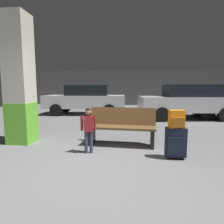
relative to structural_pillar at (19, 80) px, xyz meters
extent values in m
cube|color=slate|center=(2.09, 2.30, -1.59)|extent=(18.00, 18.00, 0.10)
cube|color=#565658|center=(2.09, 11.16, -0.14)|extent=(18.00, 0.12, 2.80)
cube|color=#66C633|center=(0.00, 0.00, -1.04)|extent=(0.57, 0.57, 1.00)
cube|color=beige|center=(0.00, 0.00, 0.51)|extent=(0.56, 0.56, 2.11)
cube|color=brown|center=(2.49, -0.02, -1.10)|extent=(1.63, 0.54, 0.05)
cube|color=brown|center=(2.50, 0.23, -0.87)|extent=(1.60, 0.22, 0.42)
cube|color=black|center=(1.77, 0.03, -1.34)|extent=(0.11, 0.40, 0.41)
cube|color=black|center=(3.20, -0.07, -1.34)|extent=(0.11, 0.40, 0.41)
cube|color=#191E33|center=(3.58, -0.73, -1.22)|extent=(0.38, 0.21, 0.56)
cube|color=#191E33|center=(3.58, -0.84, -1.28)|extent=(0.34, 0.03, 0.36)
cube|color=#A5A5AA|center=(3.58, -0.65, -0.95)|extent=(0.14, 0.03, 0.02)
cylinder|color=black|center=(3.42, -0.65, -1.52)|extent=(0.02, 0.04, 0.04)
cylinder|color=black|center=(3.74, -0.64, -1.52)|extent=(0.02, 0.04, 0.04)
cube|color=orange|center=(3.58, -0.73, -0.77)|extent=(0.30, 0.20, 0.34)
cube|color=#9E5918|center=(3.59, -0.83, -0.82)|extent=(0.23, 0.06, 0.19)
cylinder|color=black|center=(3.58, -0.73, -0.61)|extent=(0.06, 0.03, 0.02)
cylinder|color=#33384C|center=(1.89, -0.60, -1.31)|extent=(0.07, 0.07, 0.46)
cylinder|color=#33384C|center=(1.79, -0.63, -1.31)|extent=(0.07, 0.07, 0.46)
cube|color=maroon|center=(1.84, -0.61, -0.92)|extent=(0.21, 0.16, 0.33)
cylinder|color=maroon|center=(1.97, -0.57, -0.90)|extent=(0.05, 0.05, 0.31)
cylinder|color=maroon|center=(1.71, -0.65, -0.90)|extent=(0.05, 0.05, 0.31)
sphere|color=#A87A5B|center=(1.84, -0.61, -0.67)|extent=(0.13, 0.13, 0.13)
sphere|color=black|center=(1.84, -0.61, -0.65)|extent=(0.12, 0.12, 0.12)
cylinder|color=#E5D84C|center=(1.75, -0.54, -0.90)|extent=(0.06, 0.06, 0.10)
cylinder|color=red|center=(1.75, -0.54, -0.83)|extent=(0.01, 0.01, 0.06)
cylinder|color=black|center=(5.98, 5.64, -1.24)|extent=(0.61, 0.22, 0.60)
cylinder|color=black|center=(5.93, 4.04, -1.24)|extent=(0.61, 0.22, 0.60)
cube|color=silver|center=(5.12, 4.35, -0.87)|extent=(4.27, 2.16, 0.64)
cube|color=black|center=(5.27, 4.36, -0.29)|extent=(2.26, 1.77, 0.52)
cylinder|color=black|center=(3.93, 3.40, -1.24)|extent=(0.62, 0.27, 0.60)
cylinder|color=black|center=(3.74, 4.99, -1.24)|extent=(0.62, 0.27, 0.60)
cylinder|color=black|center=(6.32, 5.29, -1.24)|extent=(0.62, 0.27, 0.60)
cube|color=silver|center=(0.28, 5.35, -0.87)|extent=(4.19, 1.92, 0.64)
cube|color=black|center=(0.43, 5.36, -0.29)|extent=(2.18, 1.65, 0.52)
cylinder|color=black|center=(-0.98, 4.48, -1.24)|extent=(0.61, 0.23, 0.60)
cylinder|color=black|center=(-1.06, 6.08, -1.24)|extent=(0.61, 0.23, 0.60)
cylinder|color=black|center=(1.62, 4.62, -1.24)|extent=(0.61, 0.23, 0.60)
cylinder|color=black|center=(1.53, 6.22, -1.24)|extent=(0.61, 0.23, 0.60)
camera|label=1|loc=(2.74, -4.41, -0.19)|focal=30.48mm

